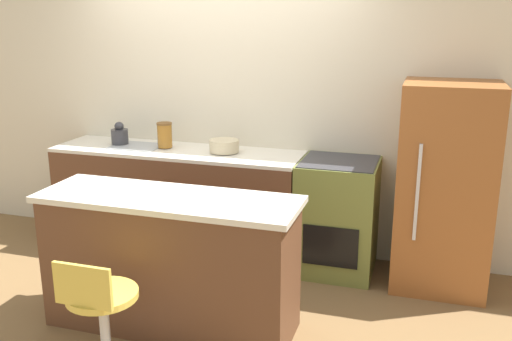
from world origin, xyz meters
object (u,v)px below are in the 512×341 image
at_px(oven_range, 337,217).
at_px(kettle, 120,135).
at_px(refrigerator, 445,188).
at_px(stool_chair, 101,317).
at_px(mixing_bowl, 224,146).

height_order(oven_range, kettle, kettle).
distance_m(oven_range, refrigerator, 0.88).
relative_size(refrigerator, stool_chair, 2.06).
height_order(oven_range, stool_chair, oven_range).
distance_m(oven_range, mixing_bowl, 1.12).
bearing_deg(refrigerator, oven_range, 178.86).
relative_size(refrigerator, mixing_bowl, 6.37).
bearing_deg(mixing_bowl, oven_range, -1.44).
bearing_deg(oven_range, mixing_bowl, 178.56).
bearing_deg(stool_chair, mixing_bowl, 87.73).
relative_size(oven_range, mixing_bowl, 3.76).
xyz_separation_m(oven_range, stool_chair, (-1.07, -1.85, -0.09)).
bearing_deg(kettle, oven_range, -0.72).
xyz_separation_m(refrigerator, stool_chair, (-1.88, -1.84, -0.42)).
bearing_deg(mixing_bowl, refrigerator, -1.31).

